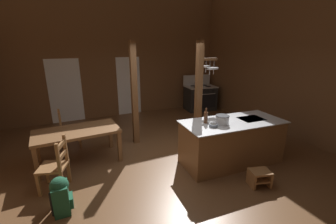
{
  "coord_description": "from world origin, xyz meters",
  "views": [
    {
      "loc": [
        -1.73,
        -3.81,
        2.48
      ],
      "look_at": [
        0.36,
        0.64,
        0.98
      ],
      "focal_mm": 23.87,
      "sensor_mm": 36.0,
      "label": 1
    }
  ],
  "objects_px": {
    "ladderback_chair_near_window": "(67,130)",
    "backpack": "(61,194)",
    "dining_table": "(77,134)",
    "step_stool": "(260,177)",
    "mixing_bowl_on_counter": "(213,125)",
    "ladderback_chair_by_post": "(56,166)",
    "stove_range": "(200,98)",
    "bottle_tall_on_counter": "(206,117)",
    "kitchen_island": "(231,142)",
    "stockpot_on_counter": "(222,120)"
  },
  "relations": [
    {
      "from": "ladderback_chair_near_window",
      "to": "backpack",
      "type": "xyz_separation_m",
      "value": [
        -0.19,
        -2.46,
        -0.14
      ]
    },
    {
      "from": "dining_table",
      "to": "ladderback_chair_near_window",
      "type": "bearing_deg",
      "value": 100.92
    },
    {
      "from": "step_stool",
      "to": "mixing_bowl_on_counter",
      "type": "xyz_separation_m",
      "value": [
        -0.47,
        0.82,
        0.79
      ]
    },
    {
      "from": "ladderback_chair_by_post",
      "to": "stove_range",
      "type": "bearing_deg",
      "value": 32.41
    },
    {
      "from": "dining_table",
      "to": "bottle_tall_on_counter",
      "type": "bearing_deg",
      "value": -27.69
    },
    {
      "from": "dining_table",
      "to": "ladderback_chair_by_post",
      "type": "relative_size",
      "value": 1.84
    },
    {
      "from": "mixing_bowl_on_counter",
      "to": "bottle_tall_on_counter",
      "type": "distance_m",
      "value": 0.26
    },
    {
      "from": "ladderback_chair_by_post",
      "to": "bottle_tall_on_counter",
      "type": "bearing_deg",
      "value": -8.08
    },
    {
      "from": "kitchen_island",
      "to": "ladderback_chair_near_window",
      "type": "bearing_deg",
      "value": 143.53
    },
    {
      "from": "stockpot_on_counter",
      "to": "backpack",
      "type": "bearing_deg",
      "value": -178.48
    },
    {
      "from": "step_stool",
      "to": "bottle_tall_on_counter",
      "type": "height_order",
      "value": "bottle_tall_on_counter"
    },
    {
      "from": "kitchen_island",
      "to": "step_stool",
      "type": "relative_size",
      "value": 5.26
    },
    {
      "from": "dining_table",
      "to": "bottle_tall_on_counter",
      "type": "relative_size",
      "value": 5.53
    },
    {
      "from": "stockpot_on_counter",
      "to": "kitchen_island",
      "type": "bearing_deg",
      "value": 8.36
    },
    {
      "from": "dining_table",
      "to": "mixing_bowl_on_counter",
      "type": "bearing_deg",
      "value": -31.85
    },
    {
      "from": "dining_table",
      "to": "stockpot_on_counter",
      "type": "height_order",
      "value": "stockpot_on_counter"
    },
    {
      "from": "step_stool",
      "to": "bottle_tall_on_counter",
      "type": "relative_size",
      "value": 1.33
    },
    {
      "from": "mixing_bowl_on_counter",
      "to": "step_stool",
      "type": "bearing_deg",
      "value": -60.03
    },
    {
      "from": "stove_range",
      "to": "backpack",
      "type": "distance_m",
      "value": 6.32
    },
    {
      "from": "kitchen_island",
      "to": "dining_table",
      "type": "bearing_deg",
      "value": 154.79
    },
    {
      "from": "backpack",
      "to": "bottle_tall_on_counter",
      "type": "distance_m",
      "value": 2.87
    },
    {
      "from": "bottle_tall_on_counter",
      "to": "stove_range",
      "type": "bearing_deg",
      "value": 58.26
    },
    {
      "from": "kitchen_island",
      "to": "step_stool",
      "type": "height_order",
      "value": "kitchen_island"
    },
    {
      "from": "dining_table",
      "to": "mixing_bowl_on_counter",
      "type": "relative_size",
      "value": 10.66
    },
    {
      "from": "step_stool",
      "to": "stockpot_on_counter",
      "type": "height_order",
      "value": "stockpot_on_counter"
    },
    {
      "from": "stove_range",
      "to": "mixing_bowl_on_counter",
      "type": "xyz_separation_m",
      "value": [
        -2.21,
        -3.84,
        0.49
      ]
    },
    {
      "from": "kitchen_island",
      "to": "stockpot_on_counter",
      "type": "bearing_deg",
      "value": -171.64
    },
    {
      "from": "ladderback_chair_near_window",
      "to": "bottle_tall_on_counter",
      "type": "relative_size",
      "value": 3.0
    },
    {
      "from": "ladderback_chair_near_window",
      "to": "ladderback_chair_by_post",
      "type": "bearing_deg",
      "value": -97.8
    },
    {
      "from": "dining_table",
      "to": "stockpot_on_counter",
      "type": "bearing_deg",
      "value": -28.69
    },
    {
      "from": "dining_table",
      "to": "backpack",
      "type": "xyz_separation_m",
      "value": [
        -0.37,
        -1.53,
        -0.34
      ]
    },
    {
      "from": "ladderback_chair_by_post",
      "to": "bottle_tall_on_counter",
      "type": "xyz_separation_m",
      "value": [
        2.82,
        -0.4,
        0.61
      ]
    },
    {
      "from": "dining_table",
      "to": "mixing_bowl_on_counter",
      "type": "height_order",
      "value": "mixing_bowl_on_counter"
    },
    {
      "from": "ladderback_chair_by_post",
      "to": "backpack",
      "type": "height_order",
      "value": "ladderback_chair_by_post"
    },
    {
      "from": "ladderback_chair_by_post",
      "to": "kitchen_island",
      "type": "bearing_deg",
      "value": -9.13
    },
    {
      "from": "stove_range",
      "to": "dining_table",
      "type": "xyz_separation_m",
      "value": [
        -4.62,
        -2.35,
        0.17
      ]
    },
    {
      "from": "step_stool",
      "to": "bottle_tall_on_counter",
      "type": "bearing_deg",
      "value": 114.72
    },
    {
      "from": "dining_table",
      "to": "stockpot_on_counter",
      "type": "relative_size",
      "value": 5.12
    },
    {
      "from": "kitchen_island",
      "to": "bottle_tall_on_counter",
      "type": "height_order",
      "value": "bottle_tall_on_counter"
    },
    {
      "from": "kitchen_island",
      "to": "stove_range",
      "type": "height_order",
      "value": "stove_range"
    },
    {
      "from": "stove_range",
      "to": "step_stool",
      "type": "distance_m",
      "value": 4.99
    },
    {
      "from": "ladderback_chair_by_post",
      "to": "dining_table",
      "type": "bearing_deg",
      "value": 63.58
    },
    {
      "from": "ladderback_chair_by_post",
      "to": "stockpot_on_counter",
      "type": "distance_m",
      "value": 3.19
    },
    {
      "from": "step_stool",
      "to": "bottle_tall_on_counter",
      "type": "distance_m",
      "value": 1.47
    },
    {
      "from": "ladderback_chair_near_window",
      "to": "stockpot_on_counter",
      "type": "distance_m",
      "value": 3.75
    },
    {
      "from": "stove_range",
      "to": "backpack",
      "type": "xyz_separation_m",
      "value": [
        -4.99,
        -3.88,
        -0.17
      ]
    },
    {
      "from": "mixing_bowl_on_counter",
      "to": "bottle_tall_on_counter",
      "type": "height_order",
      "value": "bottle_tall_on_counter"
    },
    {
      "from": "step_stool",
      "to": "ladderback_chair_by_post",
      "type": "xyz_separation_m",
      "value": [
        -3.31,
        1.46,
        0.27
      ]
    },
    {
      "from": "kitchen_island",
      "to": "stockpot_on_counter",
      "type": "relative_size",
      "value": 6.5
    },
    {
      "from": "step_stool",
      "to": "ladderback_chair_near_window",
      "type": "xyz_separation_m",
      "value": [
        -3.06,
        3.25,
        0.27
      ]
    }
  ]
}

